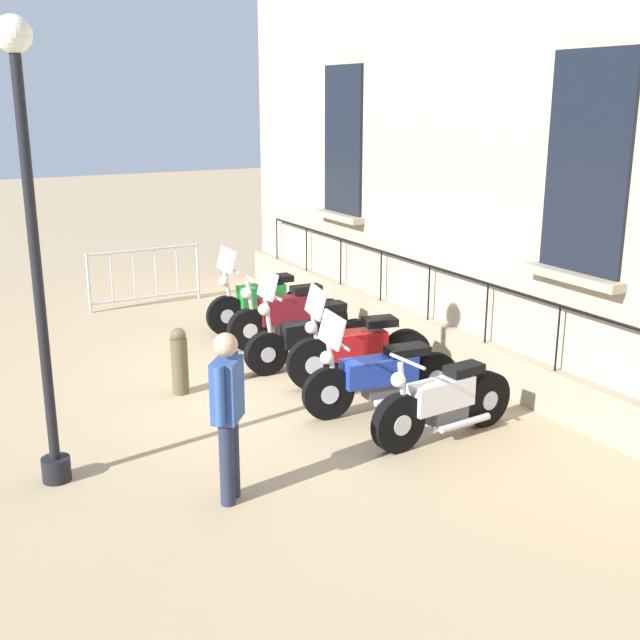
{
  "coord_description": "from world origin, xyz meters",
  "views": [
    {
      "loc": [
        4.53,
        8.87,
        3.66
      ],
      "look_at": [
        -0.28,
        0.0,
        0.8
      ],
      "focal_mm": 44.53,
      "sensor_mm": 36.0,
      "label": 1
    }
  ],
  "objects": [
    {
      "name": "bollard",
      "position": [
        1.57,
        -0.32,
        0.44
      ],
      "size": [
        0.21,
        0.21,
        0.87
      ],
      "color": "brown",
      "rests_on": "ground_plane"
    },
    {
      "name": "motorcycle_red",
      "position": [
        -0.59,
        0.48,
        0.45
      ],
      "size": [
        1.97,
        0.79,
        1.34
      ],
      "color": "black",
      "rests_on": "ground_plane"
    },
    {
      "name": "ground_plane",
      "position": [
        0.0,
        0.0,
        0.0
      ],
      "size": [
        60.0,
        60.0,
        0.0
      ],
      "primitive_type": "plane",
      "color": "tan"
    },
    {
      "name": "building_facade",
      "position": [
        -2.45,
        0.0,
        3.08
      ],
      "size": [
        0.82,
        11.93,
        6.34
      ],
      "color": "tan",
      "rests_on": "ground_plane"
    },
    {
      "name": "lamppost",
      "position": [
        3.43,
        1.39,
        2.44
      ],
      "size": [
        0.33,
        0.33,
        4.33
      ],
      "color": "black",
      "rests_on": "ground_plane"
    },
    {
      "name": "motorcycle_green",
      "position": [
        -0.54,
        -2.41,
        0.47
      ],
      "size": [
        1.95,
        0.74,
        1.39
      ],
      "color": "black",
      "rests_on": "ground_plane"
    },
    {
      "name": "motorcycle_blue",
      "position": [
        -0.36,
        1.38,
        0.44
      ],
      "size": [
        2.05,
        0.69,
        1.27
      ],
      "color": "black",
      "rests_on": "ground_plane"
    },
    {
      "name": "pedestrian_standing",
      "position": [
        2.07,
        2.57,
        0.92
      ],
      "size": [
        0.4,
        0.43,
        1.64
      ],
      "color": "#23283D",
      "rests_on": "ground_plane"
    },
    {
      "name": "motorcycle_maroon",
      "position": [
        -0.55,
        -1.51,
        0.42
      ],
      "size": [
        1.95,
        0.55,
        1.07
      ],
      "color": "black",
      "rests_on": "ground_plane"
    },
    {
      "name": "motorcycle_black",
      "position": [
        -0.34,
        -0.42,
        0.42
      ],
      "size": [
        1.97,
        0.59,
        1.43
      ],
      "color": "black",
      "rests_on": "ground_plane"
    },
    {
      "name": "crowd_barrier",
      "position": [
        0.66,
        -4.86,
        0.56
      ],
      "size": [
        2.08,
        0.13,
        1.05
      ],
      "color": "#B7B7BF",
      "rests_on": "ground_plane"
    },
    {
      "name": "motorcycle_white",
      "position": [
        -0.53,
        2.39,
        0.4
      ],
      "size": [
        1.92,
        0.55,
        1.01
      ],
      "color": "black",
      "rests_on": "ground_plane"
    }
  ]
}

